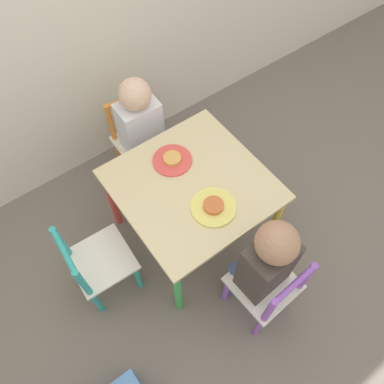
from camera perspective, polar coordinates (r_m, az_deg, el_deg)
ground_plane at (r=2.03m, az=-0.00°, el=-6.00°), size 6.00×6.00×0.00m
kids_table at (r=1.68m, az=-0.00°, el=0.14°), size 0.64×0.64×0.47m
chair_purple at (r=1.69m, az=11.35°, el=-14.17°), size 0.27×0.27×0.51m
chair_orange at (r=2.07m, az=-7.97°, el=7.62°), size 0.27×0.27×0.51m
chair_teal at (r=1.74m, az=-14.23°, el=-10.56°), size 0.27×0.27×0.51m
child_front at (r=1.53m, az=10.87°, el=-10.43°), size 0.21×0.22×0.72m
child_back at (r=1.91m, az=-7.63°, el=9.65°), size 0.20×0.21×0.70m
plate_front at (r=1.56m, az=3.28°, el=-2.24°), size 0.19×0.19×0.03m
plate_back at (r=1.69m, az=-3.03°, el=4.93°), size 0.18×0.18×0.03m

